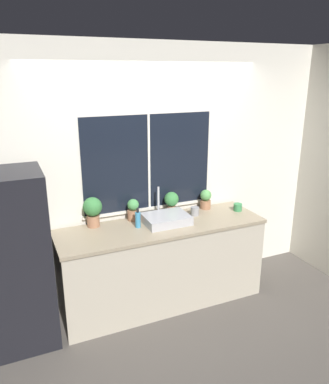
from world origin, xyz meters
name	(u,v)px	position (x,y,z in m)	size (l,w,h in m)	color
ground_plane	(174,317)	(0.00, 0.00, 0.00)	(14.00, 14.00, 0.00)	#4C4742
wall_back	(148,174)	(0.00, 0.70, 1.35)	(8.00, 0.09, 2.70)	silver
wall_right	(261,146)	(2.12, 1.50, 1.35)	(0.06, 7.00, 2.70)	silver
counter	(162,264)	(0.00, 0.31, 0.45)	(2.16, 0.65, 0.90)	#B2A893
refrigerator	(8,262)	(-1.48, 0.28, 0.81)	(0.72, 0.62, 1.62)	black
sink	(166,219)	(0.06, 0.34, 0.95)	(0.46, 0.40, 0.34)	#ADADB2
potted_plant_far_left	(93,210)	(-0.65, 0.56, 1.08)	(0.19, 0.19, 0.31)	#9E6B4C
potted_plant_center_left	(133,210)	(-0.22, 0.56, 1.02)	(0.12, 0.12, 0.23)	#9E6B4C
potted_plant_center_right	(171,201)	(0.22, 0.56, 1.05)	(0.16, 0.16, 0.25)	#9E6B4C
potted_plant_far_right	(206,199)	(0.65, 0.56, 1.02)	(0.13, 0.13, 0.22)	#9E6B4C
soap_bottle	(138,219)	(-0.24, 0.35, 0.99)	(0.06, 0.06, 0.20)	teal
mug_grey	(195,211)	(0.44, 0.42, 0.95)	(0.09, 0.09, 0.09)	gray
mug_green	(238,207)	(0.95, 0.35, 0.94)	(0.09, 0.09, 0.08)	#38844C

